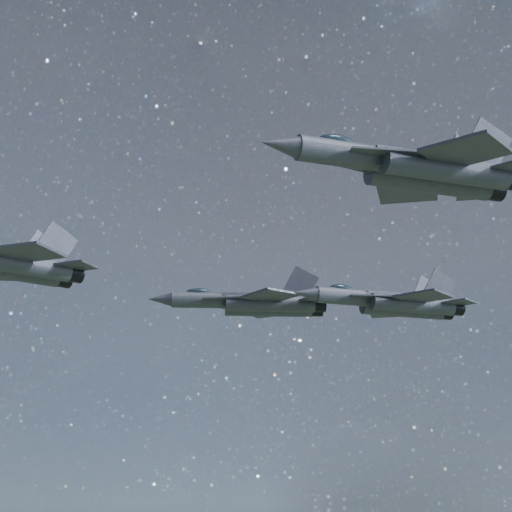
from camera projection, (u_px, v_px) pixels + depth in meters
name	position (u px, v px, depth m)	size (l,w,h in m)	color
jet_left	(255.00, 303.00, 82.46)	(17.95, 12.26, 4.51)	#30333C
jet_right	(418.00, 168.00, 57.11)	(19.25, 13.65, 4.89)	#30333C
jet_slot	(394.00, 303.00, 79.99)	(17.39, 12.38, 4.43)	#30333C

